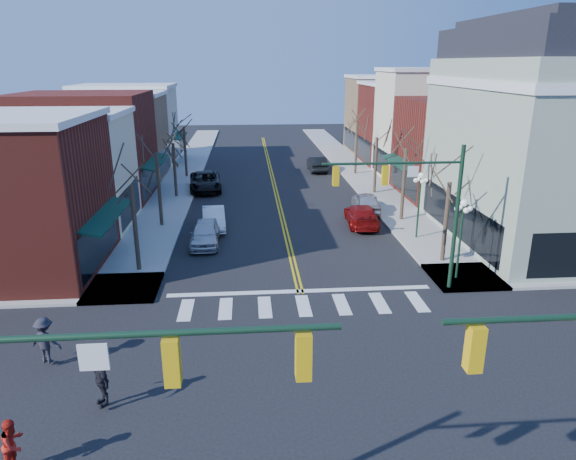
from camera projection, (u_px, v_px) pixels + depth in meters
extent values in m
plane|color=black|center=(323.00, 385.00, 17.93)|extent=(160.00, 160.00, 0.00)
cube|color=#9E9B93|center=(159.00, 222.00, 36.19)|extent=(3.50, 70.00, 0.15)
cube|color=#9E9B93|center=(402.00, 216.00, 37.53)|extent=(3.50, 70.00, 0.15)
cube|color=beige|center=(51.00, 173.00, 34.06)|extent=(10.00, 7.00, 7.50)
cube|color=maroon|center=(85.00, 147.00, 41.48)|extent=(10.00, 9.00, 8.50)
cube|color=#A17F58|center=(111.00, 137.00, 49.41)|extent=(10.00, 7.50, 7.80)
cube|color=beige|center=(128.00, 126.00, 56.69)|extent=(10.00, 8.00, 8.20)
cube|color=maroon|center=(465.00, 149.00, 42.27)|extent=(10.00, 8.50, 8.00)
cube|color=beige|center=(433.00, 125.00, 49.31)|extent=(10.00, 7.00, 10.00)
cube|color=maroon|center=(409.00, 125.00, 56.64)|extent=(10.00, 8.00, 8.50)
cube|color=#A17F58|center=(390.00, 115.00, 64.15)|extent=(10.00, 8.00, 9.00)
cube|color=#95A48E|center=(559.00, 153.00, 31.22)|extent=(12.00, 14.00, 11.00)
cube|color=white|center=(570.00, 83.00, 29.95)|extent=(12.25, 14.25, 0.50)
cylinder|color=#14331E|center=(150.00, 334.00, 8.61)|extent=(6.50, 0.12, 0.12)
cube|color=gold|center=(172.00, 361.00, 8.81)|extent=(0.28, 0.28, 0.90)
cube|color=gold|center=(303.00, 356.00, 8.98)|extent=(0.28, 0.28, 0.90)
cube|color=gold|center=(475.00, 348.00, 9.22)|extent=(0.28, 0.28, 0.90)
cylinder|color=#14331E|center=(456.00, 220.00, 24.39)|extent=(0.20, 0.20, 7.20)
cylinder|color=#14331E|center=(393.00, 163.00, 23.27)|extent=(6.50, 0.12, 0.12)
cube|color=gold|center=(385.00, 175.00, 23.42)|extent=(0.28, 0.28, 0.90)
cube|color=gold|center=(336.00, 176.00, 23.24)|extent=(0.28, 0.28, 0.90)
cylinder|color=#14331E|center=(460.00, 244.00, 25.99)|extent=(0.12, 0.12, 4.00)
sphere|color=white|center=(464.00, 203.00, 25.32)|extent=(0.36, 0.36, 0.36)
cylinder|color=#14331E|center=(418.00, 209.00, 32.15)|extent=(0.12, 0.12, 4.00)
sphere|color=white|center=(421.00, 176.00, 31.48)|extent=(0.36, 0.36, 0.36)
cylinder|color=#382B21|center=(135.00, 230.00, 26.97)|extent=(0.24, 0.24, 4.76)
cylinder|color=#382B21|center=(159.00, 191.00, 34.51)|extent=(0.24, 0.24, 5.04)
cylinder|color=#382B21|center=(175.00, 171.00, 42.17)|extent=(0.24, 0.24, 4.55)
cylinder|color=#382B21|center=(185.00, 153.00, 49.69)|extent=(0.24, 0.24, 4.90)
cylinder|color=#382B21|center=(446.00, 223.00, 28.28)|extent=(0.24, 0.24, 4.62)
cylinder|color=#382B21|center=(403.00, 185.00, 35.77)|extent=(0.24, 0.24, 5.18)
cylinder|color=#382B21|center=(376.00, 166.00, 43.41)|extent=(0.24, 0.24, 4.83)
cylinder|color=#382B21|center=(356.00, 150.00, 50.96)|extent=(0.24, 0.24, 4.97)
imported|color=silver|center=(205.00, 233.00, 31.60)|extent=(1.79, 4.37, 1.48)
imported|color=white|center=(214.00, 218.00, 34.79)|extent=(1.82, 4.32, 1.39)
imported|color=black|center=(205.00, 182.00, 45.09)|extent=(3.17, 5.97, 1.60)
imported|color=maroon|center=(362.00, 215.00, 35.42)|extent=(2.37, 5.09, 1.44)
imported|color=#B5B6BB|center=(366.00, 202.00, 38.56)|extent=(2.12, 4.61, 1.53)
imported|color=black|center=(317.00, 164.00, 53.20)|extent=(1.69, 4.72, 1.55)
imported|color=red|center=(13.00, 444.00, 13.84)|extent=(0.73, 0.86, 1.56)
imported|color=black|center=(101.00, 380.00, 16.45)|extent=(0.96, 1.13, 1.82)
imported|color=black|center=(45.00, 340.00, 18.80)|extent=(1.30, 0.97, 1.80)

